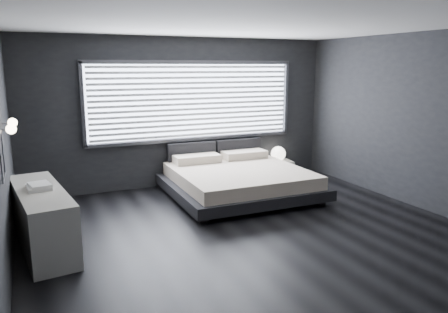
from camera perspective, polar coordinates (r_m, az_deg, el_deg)
name	(u,v)px	position (r m, az deg, el deg)	size (l,w,h in m)	color
room	(250,132)	(5.88, 3.39, 3.23)	(6.04, 6.00, 2.80)	black
window	(194,101)	(8.39, -3.93, 7.23)	(4.14, 0.09, 1.52)	white
headboard	(215,153)	(8.63, -1.15, 0.40)	(1.96, 0.16, 0.52)	black
sconce_near	(11,129)	(5.25, -26.09, 3.24)	(0.18, 0.11, 0.11)	silver
sconce_far	(12,123)	(5.85, -25.93, 4.00)	(0.18, 0.11, 0.11)	silver
wall_art_lower	(2,156)	(4.95, -27.03, 0.10)	(0.01, 0.48, 0.48)	#47474C
bed	(238,179)	(7.76, 1.90, -3.00)	(2.45, 2.34, 0.63)	black
nightstand	(277,168)	(9.20, 6.98, -1.55)	(0.57, 0.47, 0.33)	silver
orb_lamp	(278,154)	(9.12, 7.10, 0.37)	(0.30, 0.30, 0.30)	white
dresser	(42,218)	(6.03, -22.65, -7.45)	(0.77, 1.96, 0.76)	silver
book_stack	(39,186)	(5.92, -23.00, -3.60)	(0.31, 0.39, 0.07)	white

